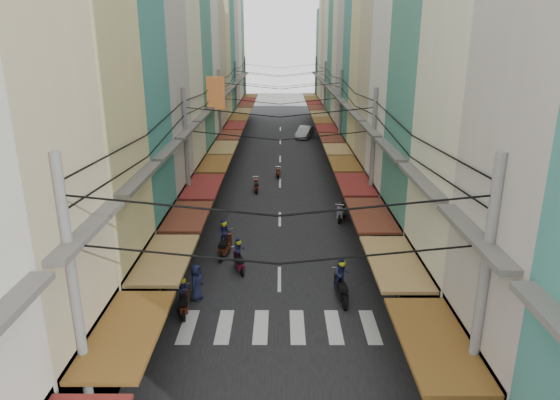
{
  "coord_description": "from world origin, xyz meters",
  "views": [
    {
      "loc": [
        0.07,
        -22.68,
        10.54
      ],
      "look_at": [
        0.02,
        4.05,
        1.88
      ],
      "focal_mm": 32.0,
      "sensor_mm": 36.0,
      "label": 1
    }
  ],
  "objects_px": {
    "bicycle": "(447,286)",
    "market_umbrella": "(460,271)",
    "white_car": "(305,138)",
    "traffic_sign": "(418,275)"
  },
  "relations": [
    {
      "from": "bicycle",
      "to": "market_umbrella",
      "type": "distance_m",
      "value": 4.01
    },
    {
      "from": "market_umbrella",
      "to": "bicycle",
      "type": "bearing_deg",
      "value": 77.11
    },
    {
      "from": "white_car",
      "to": "market_umbrella",
      "type": "height_order",
      "value": "market_umbrella"
    },
    {
      "from": "market_umbrella",
      "to": "traffic_sign",
      "type": "height_order",
      "value": "market_umbrella"
    },
    {
      "from": "bicycle",
      "to": "market_umbrella",
      "type": "bearing_deg",
      "value": 161.05
    },
    {
      "from": "white_car",
      "to": "traffic_sign",
      "type": "height_order",
      "value": "traffic_sign"
    },
    {
      "from": "white_car",
      "to": "market_umbrella",
      "type": "bearing_deg",
      "value": -68.01
    },
    {
      "from": "white_car",
      "to": "traffic_sign",
      "type": "bearing_deg",
      "value": -70.02
    },
    {
      "from": "bicycle",
      "to": "traffic_sign",
      "type": "height_order",
      "value": "traffic_sign"
    },
    {
      "from": "white_car",
      "to": "traffic_sign",
      "type": "xyz_separation_m",
      "value": [
        2.64,
        -37.56,
        1.84
      ]
    }
  ]
}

